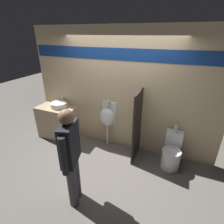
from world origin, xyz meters
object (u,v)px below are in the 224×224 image
sink_basin (59,105)px  toilet (171,154)px  cell_phone (63,111)px  urinal_near_counter (107,117)px  person_in_vest (71,155)px

sink_basin → toilet: 2.87m
sink_basin → cell_phone: sink_basin is taller
cell_phone → urinal_near_counter: urinal_near_counter is taller
person_in_vest → sink_basin: bearing=26.2°
sink_basin → urinal_near_counter: 1.31m
urinal_near_counter → person_in_vest: person_in_vest is taller
cell_phone → sink_basin: bearing=147.2°
sink_basin → toilet: bearing=-1.9°
sink_basin → person_in_vest: 2.12m
cell_phone → urinal_near_counter: (1.05, 0.24, -0.08)m
toilet → person_in_vest: (-1.36, -1.45, 0.61)m
sink_basin → person_in_vest: person_in_vest is taller
urinal_near_counter → toilet: bearing=-6.6°
toilet → urinal_near_counter: bearing=173.4°
cell_phone → toilet: 2.62m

